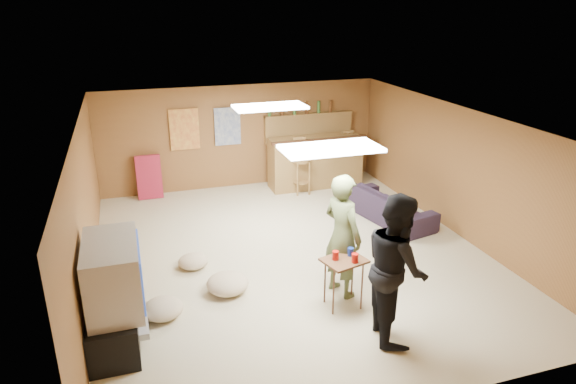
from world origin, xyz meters
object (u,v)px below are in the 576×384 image
object	(u,v)px
sofa	(389,205)
tray_table	(343,283)
bar_counter	(315,162)
tv_body	(113,274)
person_olive	(342,236)
person_black	(396,267)

from	to	relation	value
sofa	tray_table	bearing A→B (deg)	128.28
bar_counter	sofa	world-z (taller)	bar_counter
tv_body	person_olive	distance (m)	2.95
person_black	tray_table	size ratio (longest dim) A/B	2.63
person_olive	tray_table	size ratio (longest dim) A/B	2.51
sofa	tray_table	distance (m)	3.12
tv_body	bar_counter	bearing A→B (deg)	47.00
person_black	person_olive	bearing A→B (deg)	23.98
person_olive	tv_body	bearing A→B (deg)	72.62
sofa	tray_table	world-z (taller)	tray_table
person_black	bar_counter	bearing A→B (deg)	1.63
bar_counter	tray_table	xyz separation A→B (m)	(-1.31, -4.57, -0.20)
person_olive	person_black	bearing A→B (deg)	170.42
person_olive	bar_counter	bearing A→B (deg)	-37.32
tv_body	person_olive	size ratio (longest dim) A/B	0.63
tv_body	tray_table	bearing A→B (deg)	-2.39
person_black	tray_table	world-z (taller)	person_black
person_olive	tray_table	distance (m)	0.63
sofa	person_olive	bearing A→B (deg)	125.75
bar_counter	tray_table	bearing A→B (deg)	-106.04
bar_counter	sofa	size ratio (longest dim) A/B	1.07
person_black	sofa	bearing A→B (deg)	-15.44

